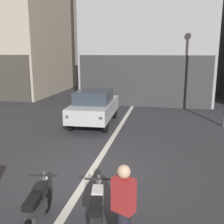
# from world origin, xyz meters

# --- Properties ---
(ground_plane) EXTENTS (120.00, 120.00, 0.00)m
(ground_plane) POSITION_xyz_m (0.00, 0.00, 0.00)
(ground_plane) COLOR #333338
(lane_centre_line) EXTENTS (0.20, 18.00, 0.01)m
(lane_centre_line) POSITION_xyz_m (0.00, 6.00, 0.00)
(lane_centre_line) COLOR silver
(lane_centre_line) RESTS_ON ground
(building_corner_left) EXTENTS (8.84, 9.02, 15.12)m
(building_corner_left) POSITION_xyz_m (-11.25, 14.40, 7.55)
(building_corner_left) COLOR #B2A893
(building_corner_left) RESTS_ON ground
(car_silver_crossing_near) EXTENTS (1.92, 4.17, 1.64)m
(car_silver_crossing_near) POSITION_xyz_m (-1.28, 5.36, 0.89)
(car_silver_crossing_near) COLOR black
(car_silver_crossing_near) RESTS_ON ground
(motorcycle_black_row_leftmost) EXTENTS (0.55, 1.66, 0.98)m
(motorcycle_black_row_leftmost) POSITION_xyz_m (-0.34, -2.43, 0.46)
(motorcycle_black_row_leftmost) COLOR black
(motorcycle_black_row_leftmost) RESTS_ON ground
(motorcycle_white_row_left_mid) EXTENTS (0.55, 1.66, 0.98)m
(motorcycle_white_row_left_mid) POSITION_xyz_m (0.84, -2.36, 0.46)
(motorcycle_white_row_left_mid) COLOR black
(motorcycle_white_row_left_mid) RESTS_ON ground
(person_by_motorcycles) EXTENTS (0.42, 0.35, 1.67)m
(person_by_motorcycles) POSITION_xyz_m (1.43, -2.87, 0.86)
(person_by_motorcycles) COLOR #23232D
(person_by_motorcycles) RESTS_ON ground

